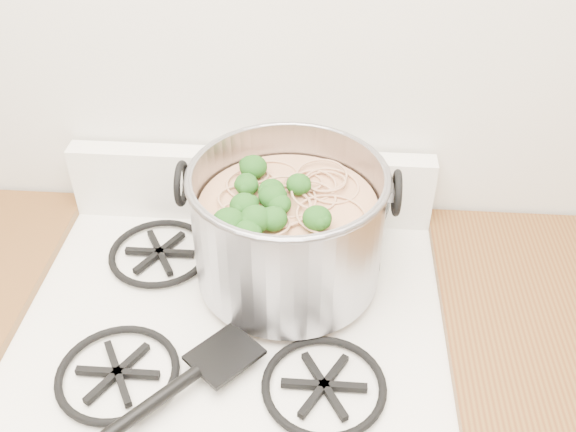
{
  "coord_description": "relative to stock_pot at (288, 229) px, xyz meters",
  "views": [
    {
      "loc": [
        0.16,
        0.47,
        1.77
      ],
      "look_at": [
        0.09,
        1.36,
        1.06
      ],
      "focal_mm": 40.0,
      "sensor_mm": 36.0,
      "label": 1
    }
  ],
  "objects": [
    {
      "name": "glass_bowl",
      "position": [
        0.06,
        0.18,
        -0.09
      ],
      "size": [
        0.13,
        0.13,
        0.03
      ],
      "primitive_type": "imported",
      "rotation": [
        0.0,
        0.0,
        -0.11
      ],
      "color": "white",
      "rests_on": "gas_range"
    },
    {
      "name": "spatula",
      "position": [
        -0.09,
        -0.21,
        -0.1
      ],
      "size": [
        0.42,
        0.42,
        0.02
      ],
      "primitive_type": null,
      "rotation": [
        0.0,
        0.0,
        -0.72
      ],
      "color": "black",
      "rests_on": "gas_range"
    },
    {
      "name": "stock_pot",
      "position": [
        0.0,
        0.0,
        0.0
      ],
      "size": [
        0.38,
        0.35,
        0.24
      ],
      "color": "#96969E",
      "rests_on": "gas_range"
    }
  ]
}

